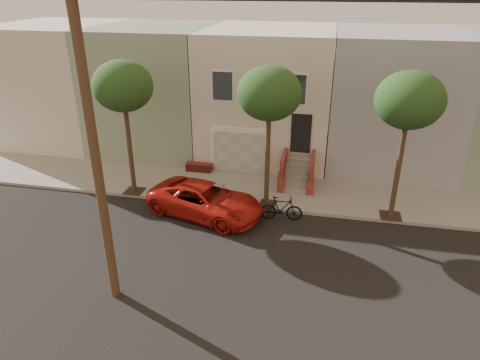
# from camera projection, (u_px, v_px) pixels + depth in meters

# --- Properties ---
(ground) EXTENTS (90.00, 90.00, 0.00)m
(ground) POSITION_uv_depth(u_px,v_px,m) (225.00, 251.00, 16.81)
(ground) COLOR black
(ground) RESTS_ON ground
(sidewalk) EXTENTS (40.00, 3.70, 0.15)m
(sidewalk) POSITION_uv_depth(u_px,v_px,m) (251.00, 190.00, 21.53)
(sidewalk) COLOR gray
(sidewalk) RESTS_ON ground
(house_row) EXTENTS (33.10, 11.70, 7.00)m
(house_row) POSITION_uv_depth(u_px,v_px,m) (269.00, 91.00, 25.22)
(house_row) COLOR beige
(house_row) RESTS_ON sidewalk
(tree_left) EXTENTS (2.70, 2.57, 6.30)m
(tree_left) POSITION_uv_depth(u_px,v_px,m) (123.00, 87.00, 19.08)
(tree_left) COLOR #2D2116
(tree_left) RESTS_ON sidewalk
(tree_mid) EXTENTS (2.70, 2.57, 6.30)m
(tree_mid) POSITION_uv_depth(u_px,v_px,m) (269.00, 94.00, 17.88)
(tree_mid) COLOR #2D2116
(tree_mid) RESTS_ON sidewalk
(tree_right) EXTENTS (2.70, 2.57, 6.30)m
(tree_right) POSITION_uv_depth(u_px,v_px,m) (410.00, 101.00, 16.86)
(tree_right) COLOR #2D2116
(tree_right) RESTS_ON sidewalk
(pickup_truck) EXTENTS (5.63, 3.74, 1.44)m
(pickup_truck) POSITION_uv_depth(u_px,v_px,m) (206.00, 200.00, 19.12)
(pickup_truck) COLOR red
(pickup_truck) RESTS_ON ground
(motorcycle) EXTENTS (1.87, 0.69, 1.10)m
(motorcycle) POSITION_uv_depth(u_px,v_px,m) (281.00, 209.00, 18.78)
(motorcycle) COLOR black
(motorcycle) RESTS_ON ground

